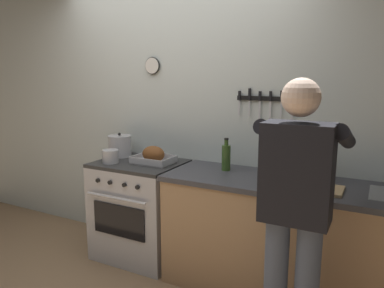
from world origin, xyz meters
TOP-DOWN VIEW (x-y plane):
  - wall_back at (0.00, 1.35)m, footprint 6.00×0.13m
  - counter_block at (1.21, 0.99)m, footprint 2.03×0.65m
  - stove at (-0.22, 0.99)m, footprint 0.76×0.67m
  - person_cook at (1.31, 0.38)m, footprint 0.51×0.63m
  - roasting_pan at (-0.07, 1.00)m, footprint 0.35×0.26m
  - stock_pot at (-0.52, 1.09)m, footprint 0.22×0.22m
  - saucepan at (-0.42, 0.84)m, footprint 0.14×0.14m
  - cutting_board at (1.33, 0.89)m, footprint 0.36×0.24m
  - bottle_olive_oil at (0.59, 1.08)m, footprint 0.07×0.07m
  - bottle_vinegar at (1.36, 1.02)m, footprint 0.06×0.06m
  - bottle_cooking_oil at (1.32, 1.15)m, footprint 0.07×0.07m

SIDE VIEW (x-z plane):
  - stove at x=-0.22m, z-range 0.00..0.90m
  - counter_block at x=1.21m, z-range 0.01..0.91m
  - cutting_board at x=1.33m, z-range 0.90..0.92m
  - person_cook at x=1.31m, z-range 0.12..1.78m
  - saucepan at x=-0.42m, z-range 0.90..1.02m
  - roasting_pan at x=-0.07m, z-range 0.89..1.05m
  - bottle_vinegar at x=1.36m, z-range 0.88..1.10m
  - stock_pot at x=-0.52m, z-range 0.89..1.12m
  - bottle_cooking_oil at x=1.32m, z-range 0.88..1.13m
  - bottle_olive_oil at x=0.59m, z-range 0.88..1.15m
  - wall_back at x=0.00m, z-range 0.00..2.60m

